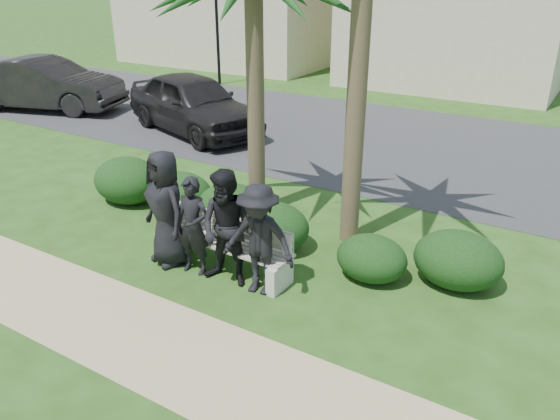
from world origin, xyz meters
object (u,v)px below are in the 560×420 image
at_px(street_lamp, 216,7).
at_px(car_a, 193,103).
at_px(park_bench, 223,247).
at_px(man_d, 259,240).
at_px(man_b, 193,226).
at_px(car_b, 45,84).
at_px(man_a, 166,208).
at_px(man_c, 228,229).

xyz_separation_m(street_lamp, car_a, (3.63, -5.97, -2.11)).
distance_m(street_lamp, park_bench, 15.11).
bearing_deg(man_d, man_b, 173.78).
distance_m(man_b, man_d, 1.18).
xyz_separation_m(car_a, car_b, (-5.89, -0.45, 0.01)).
xyz_separation_m(man_b, car_b, (-11.00, 5.72, 0.06)).
distance_m(street_lamp, man_a, 14.75).
xyz_separation_m(park_bench, car_a, (-5.42, 5.86, 0.46)).
xyz_separation_m(park_bench, man_b, (-0.31, -0.31, 0.41)).
relative_size(park_bench, man_d, 1.39).
relative_size(man_d, car_b, 0.33).
xyz_separation_m(park_bench, man_c, (0.34, -0.30, 0.53)).
bearing_deg(street_lamp, car_a, -58.70).
relative_size(man_c, car_b, 0.35).
bearing_deg(car_b, man_a, -136.43).
distance_m(man_c, car_a, 8.43).
bearing_deg(car_b, man_b, -135.33).
distance_m(street_lamp, man_d, 15.78).
bearing_deg(park_bench, man_d, -16.00).
distance_m(man_a, man_c, 1.21).
height_order(man_b, car_b, car_b).
xyz_separation_m(man_b, man_d, (1.18, 0.04, 0.06)).
height_order(man_a, car_a, man_a).
relative_size(man_a, man_d, 1.11).
bearing_deg(man_d, car_b, 146.94).
height_order(man_a, man_b, man_a).
bearing_deg(man_b, car_a, 122.88).
height_order(street_lamp, car_b, street_lamp).
height_order(street_lamp, car_a, street_lamp).
relative_size(car_a, car_b, 0.96).
height_order(park_bench, car_a, car_a).
xyz_separation_m(man_a, man_d, (1.73, 0.01, -0.10)).
xyz_separation_m(park_bench, man_d, (0.86, -0.27, 0.48)).
xyz_separation_m(man_a, man_c, (1.21, -0.02, -0.04)).
distance_m(park_bench, man_c, 0.70).
bearing_deg(man_b, street_lamp, 119.02).
bearing_deg(park_bench, man_a, -160.94).
relative_size(man_c, car_a, 0.37).
relative_size(park_bench, man_c, 1.30).
relative_size(park_bench, man_a, 1.25).
bearing_deg(car_b, man_c, -133.97).
distance_m(park_bench, man_d, 1.02).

